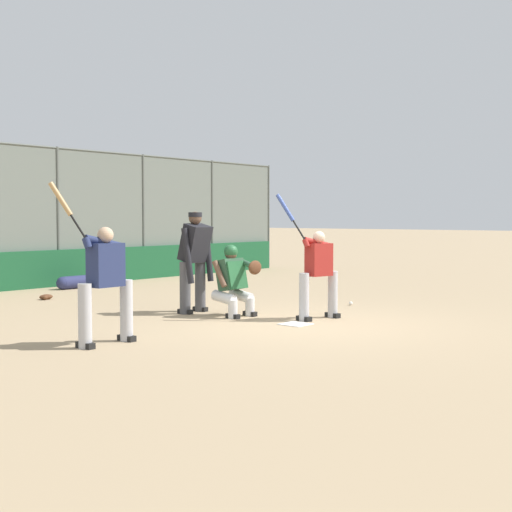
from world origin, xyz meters
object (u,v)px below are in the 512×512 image
(umpire_home, at_px, (195,258))
(batter_on_deck, at_px, (105,281))
(equipment_bag_dugout_side, at_px, (80,282))
(baseball_loose, at_px, (351,303))
(fielding_glove_on_dirt, at_px, (46,297))
(catcher_behind_plate, at_px, (234,279))
(batter_at_plate, at_px, (318,271))

(umpire_home, bearing_deg, batter_on_deck, 18.45)
(batter_on_deck, bearing_deg, equipment_bag_dugout_side, -125.54)
(baseball_loose, bearing_deg, fielding_glove_on_dirt, -59.21)
(catcher_behind_plate, distance_m, baseball_loose, 2.76)
(umpire_home, bearing_deg, fielding_glove_on_dirt, -87.43)
(batter_at_plate, xyz_separation_m, catcher_behind_plate, (0.63, -1.31, -0.16))
(batter_at_plate, xyz_separation_m, equipment_bag_dugout_side, (-0.67, -7.41, -0.65))
(batter_at_plate, height_order, batter_on_deck, batter_on_deck)
(batter_at_plate, distance_m, umpire_home, 2.29)
(batter_at_plate, bearing_deg, batter_on_deck, -0.68)
(equipment_bag_dugout_side, bearing_deg, umpire_home, 75.02)
(equipment_bag_dugout_side, bearing_deg, batter_on_deck, 55.90)
(batter_at_plate, relative_size, umpire_home, 1.16)
(batter_on_deck, xyz_separation_m, equipment_bag_dugout_side, (-4.46, -6.58, -0.71))
(catcher_behind_plate, xyz_separation_m, batter_on_deck, (3.15, 0.48, 0.22))
(catcher_behind_plate, height_order, batter_on_deck, batter_on_deck)
(umpire_home, bearing_deg, batter_at_plate, 103.62)
(fielding_glove_on_dirt, bearing_deg, batter_at_plate, 101.77)
(baseball_loose, height_order, equipment_bag_dugout_side, equipment_bag_dugout_side)
(batter_at_plate, bearing_deg, baseball_loose, -151.71)
(catcher_behind_plate, distance_m, equipment_bag_dugout_side, 6.26)
(batter_at_plate, height_order, baseball_loose, batter_at_plate)
(catcher_behind_plate, height_order, fielding_glove_on_dirt, catcher_behind_plate)
(fielding_glove_on_dirt, relative_size, equipment_bag_dugout_side, 0.23)
(catcher_behind_plate, height_order, equipment_bag_dugout_side, catcher_behind_plate)
(batter_at_plate, relative_size, equipment_bag_dugout_side, 1.60)
(batter_on_deck, relative_size, fielding_glove_on_dirt, 7.27)
(batter_on_deck, xyz_separation_m, baseball_loose, (-5.75, 0.24, -0.83))
(batter_at_plate, bearing_deg, equipment_bag_dugout_side, -83.52)
(batter_at_plate, xyz_separation_m, umpire_home, (0.73, -2.16, 0.17))
(umpire_home, bearing_deg, baseball_loose, 144.70)
(umpire_home, xyz_separation_m, batter_on_deck, (3.05, 1.33, -0.11))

